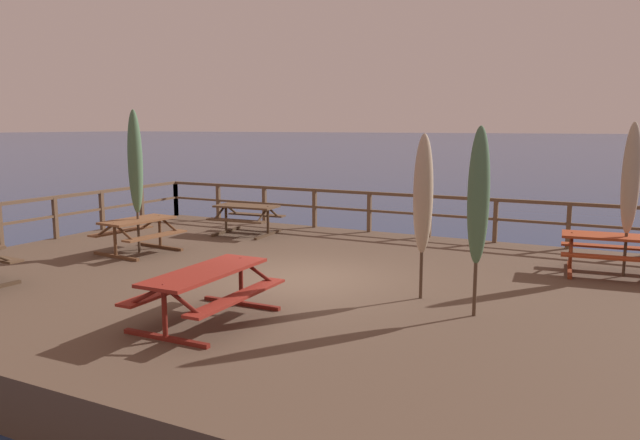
{
  "coord_description": "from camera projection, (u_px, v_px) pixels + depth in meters",
  "views": [
    {
      "loc": [
        5.42,
        -9.69,
        3.57
      ],
      "look_at": [
        0.0,
        0.82,
        1.75
      ],
      "focal_mm": 34.28,
      "sensor_mm": 36.0,
      "label": 1
    }
  ],
  "objects": [
    {
      "name": "ground_plane",
      "position": [
        300.0,
        317.0,
        11.51
      ],
      "size": [
        600.0,
        600.0,
        0.0
      ],
      "primitive_type": "plane",
      "color": "navy"
    },
    {
      "name": "picnic_table_back_left",
      "position": [
        206.0,
        284.0,
        8.84
      ],
      "size": [
        1.43,
        2.19,
        0.78
      ],
      "color": "maroon",
      "rests_on": "wooden_deck"
    },
    {
      "name": "picnic_table_front_right",
      "position": [
        623.0,
        246.0,
        11.57
      ],
      "size": [
        2.3,
        1.61,
        0.78
      ],
      "color": "#993819",
      "rests_on": "wooden_deck"
    },
    {
      "name": "wooden_deck",
      "position": [
        300.0,
        298.0,
        11.45
      ],
      "size": [
        15.26,
        10.95,
        0.75
      ],
      "primitive_type": "cube",
      "color": "brown",
      "rests_on": "ground"
    },
    {
      "name": "patio_umbrella_short_front",
      "position": [
        631.0,
        179.0,
        11.32
      ],
      "size": [
        0.32,
        0.32,
        2.91
      ],
      "color": "#4C3828",
      "rests_on": "wooden_deck"
    },
    {
      "name": "patio_umbrella_short_back",
      "position": [
        135.0,
        163.0,
        13.46
      ],
      "size": [
        0.32,
        0.32,
        3.19
      ],
      "color": "#4C3828",
      "rests_on": "wooden_deck"
    },
    {
      "name": "patio_umbrella_tall_back_left",
      "position": [
        423.0,
        195.0,
        9.85
      ],
      "size": [
        0.32,
        0.32,
        2.71
      ],
      "color": "#4C3828",
      "rests_on": "wooden_deck"
    },
    {
      "name": "railing_waterside_far",
      "position": [
        399.0,
        206.0,
        15.96
      ],
      "size": [
        15.06,
        0.1,
        1.09
      ],
      "color": "brown",
      "rests_on": "wooden_deck"
    },
    {
      "name": "picnic_table_mid_right",
      "position": [
        138.0,
        229.0,
        13.67
      ],
      "size": [
        1.55,
        1.76,
        0.78
      ],
      "color": "brown",
      "rests_on": "wooden_deck"
    },
    {
      "name": "railing_side_left",
      "position": [
        28.0,
        214.0,
        14.67
      ],
      "size": [
        0.1,
        10.75,
        1.09
      ],
      "color": "brown",
      "rests_on": "wooden_deck"
    },
    {
      "name": "picnic_table_front_left",
      "position": [
        247.0,
        214.0,
        16.03
      ],
      "size": [
        1.73,
        1.53,
        0.78
      ],
      "color": "brown",
      "rests_on": "wooden_deck"
    },
    {
      "name": "patio_umbrella_tall_mid_right",
      "position": [
        478.0,
        197.0,
        8.91
      ],
      "size": [
        0.32,
        0.32,
        2.83
      ],
      "color": "#4C3828",
      "rests_on": "wooden_deck"
    }
  ]
}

